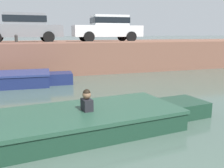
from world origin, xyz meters
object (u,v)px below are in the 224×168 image
(car_left_inner_grey, at_px, (23,27))
(mooring_bollard_mid, at_px, (16,39))
(car_centre_white, at_px, (108,27))
(motorboat_passing, at_px, (60,124))

(car_left_inner_grey, relative_size, mooring_bollard_mid, 9.47)
(car_left_inner_grey, height_order, car_centre_white, same)
(car_left_inner_grey, relative_size, car_centre_white, 1.03)
(car_left_inner_grey, xyz_separation_m, mooring_bollard_mid, (-0.33, -1.73, -0.61))
(motorboat_passing, bearing_deg, mooring_bollard_mid, 97.82)
(car_left_inner_grey, bearing_deg, motorboat_passing, -85.58)
(car_centre_white, bearing_deg, car_left_inner_grey, 179.94)
(mooring_bollard_mid, bearing_deg, car_left_inner_grey, 79.33)
(motorboat_passing, distance_m, mooring_bollard_mid, 7.89)
(motorboat_passing, bearing_deg, car_centre_white, 66.57)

